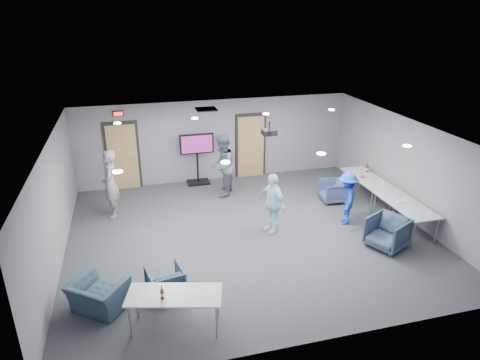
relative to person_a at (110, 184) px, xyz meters
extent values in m
plane|color=#33363A|center=(3.37, -1.98, -0.96)|extent=(9.00, 9.00, 0.00)
plane|color=white|center=(3.37, -1.98, 1.74)|extent=(9.00, 9.00, 0.00)
cube|color=slate|center=(3.37, 2.02, 0.39)|extent=(9.00, 0.02, 2.70)
cube|color=slate|center=(3.37, -5.98, 0.39)|extent=(9.00, 0.02, 2.70)
cube|color=slate|center=(-1.13, -1.98, 0.39)|extent=(0.02, 8.00, 2.70)
cube|color=slate|center=(7.87, -1.98, 0.39)|extent=(0.02, 8.00, 2.70)
cube|color=black|center=(0.37, 1.99, 0.12)|extent=(1.06, 0.06, 2.24)
cube|color=tan|center=(0.37, 1.95, 0.09)|extent=(0.90, 0.05, 2.10)
cylinder|color=#9B9FA4|center=(0.72, 1.90, 0.04)|extent=(0.04, 0.10, 0.04)
cube|color=black|center=(4.57, 1.99, 0.12)|extent=(1.06, 0.06, 2.24)
cube|color=tan|center=(4.57, 1.95, 0.09)|extent=(0.90, 0.05, 2.10)
cylinder|color=#9B9FA4|center=(4.92, 1.90, 0.04)|extent=(0.04, 0.10, 0.04)
cube|color=black|center=(0.37, 1.96, 1.49)|extent=(0.32, 0.06, 0.16)
cube|color=#FF0C0C|center=(0.37, 1.92, 1.49)|extent=(0.26, 0.02, 0.11)
cube|color=black|center=(2.87, 0.82, 1.73)|extent=(0.60, 0.60, 0.03)
cylinder|color=white|center=(0.37, -3.78, 1.73)|extent=(0.18, 0.18, 0.02)
cylinder|color=white|center=(0.37, -0.18, 1.73)|extent=(0.18, 0.18, 0.02)
cylinder|color=white|center=(2.37, -3.78, 1.73)|extent=(0.18, 0.18, 0.02)
cylinder|color=white|center=(2.37, -0.18, 1.73)|extent=(0.18, 0.18, 0.02)
cylinder|color=white|center=(4.37, -3.78, 1.73)|extent=(0.18, 0.18, 0.02)
cylinder|color=white|center=(4.37, -0.18, 1.73)|extent=(0.18, 0.18, 0.02)
cylinder|color=white|center=(6.37, -3.78, 1.73)|extent=(0.18, 0.18, 0.02)
cylinder|color=white|center=(6.37, -0.18, 1.73)|extent=(0.18, 0.18, 0.02)
imported|color=gray|center=(0.00, 0.00, 0.00)|extent=(0.48, 0.71, 1.91)
imported|color=slate|center=(3.27, 0.60, 0.01)|extent=(1.05, 1.16, 1.94)
imported|color=#C6E5FF|center=(4.00, -1.97, -0.15)|extent=(0.69, 1.02, 1.60)
imported|color=#1B3AB5|center=(6.07, -2.05, -0.23)|extent=(0.92, 1.08, 1.45)
imported|color=#3D476A|center=(6.37, -0.69, -0.63)|extent=(0.77, 0.75, 0.65)
imported|color=#334159|center=(6.44, -3.45, -0.56)|extent=(1.14, 1.13, 0.78)
imported|color=#3B5366|center=(1.05, -3.98, -0.63)|extent=(0.80, 0.82, 0.65)
imported|color=#344859|center=(-0.23, -4.09, -0.64)|extent=(1.29, 1.27, 0.63)
cube|color=#B5B8BA|center=(7.37, -0.86, -0.24)|extent=(0.78, 1.86, 0.03)
cylinder|color=#9B9FA4|center=(7.06, -0.01, -0.61)|extent=(0.04, 0.04, 0.70)
cylinder|color=#9B9FA4|center=(7.06, -1.71, -0.61)|extent=(0.04, 0.04, 0.70)
cylinder|color=#9B9FA4|center=(7.68, -0.01, -0.61)|extent=(0.04, 0.04, 0.70)
cylinder|color=#9B9FA4|center=(7.68, -1.71, -0.61)|extent=(0.04, 0.04, 0.70)
cube|color=#B5B8BA|center=(7.37, -2.76, -0.24)|extent=(0.80, 1.93, 0.03)
cylinder|color=#9B9FA4|center=(7.05, -1.87, -0.61)|extent=(0.04, 0.04, 0.70)
cylinder|color=#9B9FA4|center=(7.05, -3.64, -0.61)|extent=(0.04, 0.04, 0.70)
cylinder|color=#9B9FA4|center=(7.69, -1.87, -0.61)|extent=(0.04, 0.04, 0.70)
cylinder|color=#9B9FA4|center=(7.69, -3.64, -0.61)|extent=(0.04, 0.04, 0.70)
cube|color=#B5B8BA|center=(1.13, -4.98, -0.24)|extent=(1.80, 1.10, 0.03)
cylinder|color=#9B9FA4|center=(1.94, -4.92, -0.61)|extent=(0.04, 0.04, 0.70)
cylinder|color=#9B9FA4|center=(0.47, -4.53, -0.61)|extent=(0.04, 0.04, 0.70)
cylinder|color=#9B9FA4|center=(1.80, -5.44, -0.61)|extent=(0.04, 0.04, 0.70)
cylinder|color=#9B9FA4|center=(0.33, -5.05, -0.61)|extent=(0.04, 0.04, 0.70)
cylinder|color=#52260E|center=(0.92, -5.05, -0.13)|extent=(0.07, 0.07, 0.19)
cylinder|color=#52260E|center=(0.92, -5.05, 0.00)|extent=(0.02, 0.02, 0.08)
cylinder|color=beige|center=(0.92, -5.05, -0.13)|extent=(0.07, 0.07, 0.06)
cylinder|color=#52260E|center=(7.59, -0.46, -0.13)|extent=(0.07, 0.07, 0.20)
cylinder|color=#52260E|center=(7.59, -0.46, 0.02)|extent=(0.03, 0.03, 0.09)
cylinder|color=beige|center=(7.59, -0.46, -0.13)|extent=(0.08, 0.08, 0.07)
cube|color=#D55535|center=(7.22, -0.82, -0.21)|extent=(0.18, 0.15, 0.04)
cube|color=white|center=(7.33, -2.67, -0.20)|extent=(0.26, 0.21, 0.05)
cube|color=black|center=(2.70, 1.77, -0.93)|extent=(0.73, 0.52, 0.06)
cylinder|color=black|center=(2.70, 1.77, -0.27)|extent=(0.06, 0.06, 1.26)
cube|color=black|center=(2.70, 1.77, 0.41)|extent=(1.10, 0.07, 0.65)
cube|color=#781A69|center=(2.70, 1.72, 0.41)|extent=(1.00, 0.01, 0.57)
cylinder|color=black|center=(4.19, -1.03, 1.62)|extent=(0.04, 0.04, 0.22)
cube|color=black|center=(4.19, -1.03, 1.44)|extent=(0.37, 0.32, 0.15)
cylinder|color=black|center=(4.19, -1.19, 1.44)|extent=(0.08, 0.06, 0.08)
camera|label=1|loc=(0.65, -11.32, 4.49)|focal=32.00mm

